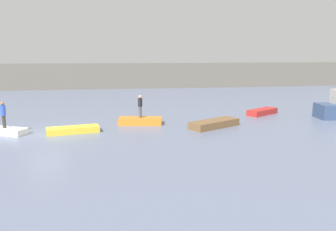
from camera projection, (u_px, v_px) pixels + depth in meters
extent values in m
plane|color=slate|center=(44.00, 134.00, 21.49)|extent=(120.00, 120.00, 0.00)
cube|color=#666056|center=(85.00, 76.00, 48.11)|extent=(80.00, 1.20, 3.74)
cube|color=white|center=(5.00, 131.00, 21.50)|extent=(3.11, 2.23, 0.41)
cube|color=gold|center=(73.00, 130.00, 21.78)|extent=(3.48, 1.72, 0.41)
cube|color=orange|center=(140.00, 121.00, 24.50)|extent=(3.30, 1.75, 0.49)
cube|color=brown|center=(214.00, 124.00, 23.44)|extent=(4.00, 2.99, 0.51)
cube|color=red|center=(262.00, 112.00, 28.35)|extent=(3.19, 2.55, 0.48)
cylinder|color=#38332D|center=(4.00, 122.00, 21.39)|extent=(0.22, 0.22, 0.81)
cylinder|color=blue|center=(3.00, 110.00, 21.25)|extent=(0.32, 0.32, 0.67)
sphere|color=#936B4C|center=(2.00, 103.00, 21.17)|extent=(0.24, 0.24, 0.24)
cylinder|color=#4C4C56|center=(140.00, 112.00, 24.37)|extent=(0.22, 0.22, 0.86)
cylinder|color=black|center=(140.00, 102.00, 24.24)|extent=(0.32, 0.32, 0.58)
sphere|color=tan|center=(140.00, 97.00, 24.16)|extent=(0.24, 0.24, 0.24)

